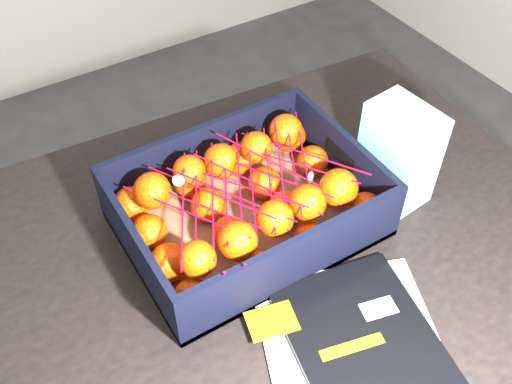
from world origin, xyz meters
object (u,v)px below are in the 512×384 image
table (240,283)px  retail_carton (399,153)px  produce_crate (247,210)px  magazine_stack (358,349)px

table → retail_carton: retail_carton is taller
table → produce_crate: bearing=44.7°
magazine_stack → retail_carton: 0.36m
produce_crate → retail_carton: (0.27, -0.07, 0.06)m
table → retail_carton: 0.37m
magazine_stack → produce_crate: bearing=91.9°
table → retail_carton: bearing=-4.9°
magazine_stack → table: bearing=101.5°
magazine_stack → produce_crate: size_ratio=0.83×
table → magazine_stack: size_ratio=3.55×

